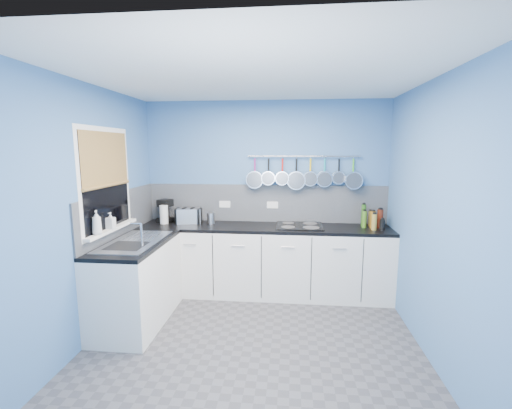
% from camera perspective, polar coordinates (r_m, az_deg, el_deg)
% --- Properties ---
extents(floor, '(3.20, 3.00, 0.02)m').
position_cam_1_polar(floor, '(3.70, -0.42, -21.63)').
color(floor, '#47474C').
rests_on(floor, ground).
extents(ceiling, '(3.20, 3.00, 0.02)m').
position_cam_1_polar(ceiling, '(3.24, -0.48, 20.32)').
color(ceiling, white).
rests_on(ceiling, ground).
extents(wall_back, '(3.20, 0.02, 2.50)m').
position_cam_1_polar(wall_back, '(4.72, 1.53, 1.44)').
color(wall_back, teal).
rests_on(wall_back, ground).
extents(wall_front, '(3.20, 0.02, 2.50)m').
position_cam_1_polar(wall_front, '(1.80, -5.74, -11.45)').
color(wall_front, teal).
rests_on(wall_front, ground).
extents(wall_left, '(0.02, 3.00, 2.50)m').
position_cam_1_polar(wall_left, '(3.77, -25.59, -1.42)').
color(wall_left, teal).
rests_on(wall_left, ground).
extents(wall_right, '(0.02, 3.00, 2.50)m').
position_cam_1_polar(wall_right, '(3.46, 27.11, -2.39)').
color(wall_right, teal).
rests_on(wall_right, ground).
extents(backsplash_back, '(3.20, 0.02, 0.50)m').
position_cam_1_polar(backsplash_back, '(4.72, 1.50, 0.20)').
color(backsplash_back, slate).
rests_on(backsplash_back, wall_back).
extents(backsplash_left, '(0.02, 1.80, 0.50)m').
position_cam_1_polar(backsplash_left, '(4.29, -21.12, -1.31)').
color(backsplash_left, slate).
rests_on(backsplash_left, wall_left).
extents(cabinet_run_back, '(3.20, 0.60, 0.86)m').
position_cam_1_polar(cabinet_run_back, '(4.61, 1.19, -9.23)').
color(cabinet_run_back, silver).
rests_on(cabinet_run_back, ground).
extents(worktop_back, '(3.20, 0.60, 0.04)m').
position_cam_1_polar(worktop_back, '(4.49, 1.21, -3.77)').
color(worktop_back, black).
rests_on(worktop_back, cabinet_run_back).
extents(cabinet_run_left, '(0.60, 1.20, 0.86)m').
position_cam_1_polar(cabinet_run_left, '(4.10, -18.77, -12.13)').
color(cabinet_run_left, silver).
rests_on(cabinet_run_left, ground).
extents(worktop_left, '(0.60, 1.20, 0.04)m').
position_cam_1_polar(worktop_left, '(3.96, -19.11, -6.04)').
color(worktop_left, black).
rests_on(worktop_left, cabinet_run_left).
extents(window_frame, '(0.01, 1.00, 1.10)m').
position_cam_1_polar(window_frame, '(3.97, -23.22, 3.60)').
color(window_frame, white).
rests_on(window_frame, wall_left).
extents(window_glass, '(0.01, 0.90, 1.00)m').
position_cam_1_polar(window_glass, '(3.97, -23.16, 3.60)').
color(window_glass, black).
rests_on(window_glass, wall_left).
extents(bamboo_blind, '(0.01, 0.90, 0.55)m').
position_cam_1_polar(bamboo_blind, '(3.95, -23.26, 6.85)').
color(bamboo_blind, olive).
rests_on(bamboo_blind, wall_left).
extents(window_sill, '(0.10, 0.98, 0.03)m').
position_cam_1_polar(window_sill, '(4.03, -22.45, -3.69)').
color(window_sill, white).
rests_on(window_sill, wall_left).
extents(sink_unit, '(0.50, 0.95, 0.01)m').
position_cam_1_polar(sink_unit, '(3.95, -19.13, -5.70)').
color(sink_unit, silver).
rests_on(sink_unit, worktop_left).
extents(mixer_tap, '(0.12, 0.08, 0.26)m').
position_cam_1_polar(mixer_tap, '(3.70, -18.14, -4.64)').
color(mixer_tap, silver).
rests_on(mixer_tap, worktop_left).
extents(socket_left, '(0.15, 0.01, 0.09)m').
position_cam_1_polar(socket_left, '(4.78, -5.10, 0.05)').
color(socket_left, white).
rests_on(socket_left, backsplash_back).
extents(socket_right, '(0.15, 0.01, 0.09)m').
position_cam_1_polar(socket_right, '(4.70, 2.70, -0.08)').
color(socket_right, white).
rests_on(socket_right, backsplash_back).
extents(pot_rail, '(1.45, 0.02, 0.02)m').
position_cam_1_polar(pot_rail, '(4.61, 7.76, 7.79)').
color(pot_rail, silver).
rests_on(pot_rail, wall_back).
extents(soap_bottle_a, '(0.12, 0.12, 0.24)m').
position_cam_1_polar(soap_bottle_a, '(3.74, -24.51, -2.69)').
color(soap_bottle_a, white).
rests_on(soap_bottle_a, window_sill).
extents(soap_bottle_b, '(0.08, 0.08, 0.17)m').
position_cam_1_polar(soap_bottle_b, '(3.97, -22.59, -2.42)').
color(soap_bottle_b, white).
rests_on(soap_bottle_b, window_sill).
extents(paper_towel, '(0.12, 0.12, 0.24)m').
position_cam_1_polar(paper_towel, '(4.76, -14.77, -1.59)').
color(paper_towel, white).
rests_on(paper_towel, worktop_back).
extents(coffee_maker, '(0.22, 0.23, 0.30)m').
position_cam_1_polar(coffee_maker, '(4.86, -14.61, -1.01)').
color(coffee_maker, black).
rests_on(coffee_maker, worktop_back).
extents(toaster, '(0.34, 0.25, 0.20)m').
position_cam_1_polar(toaster, '(4.73, -10.92, -1.81)').
color(toaster, silver).
rests_on(toaster, worktop_back).
extents(canister, '(0.12, 0.12, 0.14)m').
position_cam_1_polar(canister, '(4.66, -7.35, -2.22)').
color(canister, silver).
rests_on(canister, worktop_back).
extents(hob, '(0.59, 0.52, 0.01)m').
position_cam_1_polar(hob, '(4.51, 7.08, -3.43)').
color(hob, black).
rests_on(hob, worktop_back).
extents(pan_0, '(0.23, 0.08, 0.42)m').
position_cam_1_polar(pan_0, '(4.64, -0.19, 5.26)').
color(pan_0, silver).
rests_on(pan_0, pot_rail).
extents(pan_1, '(0.18, 0.11, 0.37)m').
position_cam_1_polar(pan_1, '(4.62, 2.06, 5.55)').
color(pan_1, silver).
rests_on(pan_1, pot_rail).
extents(pan_2, '(0.18, 0.12, 0.37)m').
position_cam_1_polar(pan_2, '(4.61, 4.32, 5.53)').
color(pan_2, silver).
rests_on(pan_2, pot_rail).
extents(pan_3, '(0.24, 0.08, 0.43)m').
position_cam_1_polar(pan_3, '(4.61, 6.58, 5.11)').
color(pan_3, silver).
rests_on(pan_3, pot_rail).
extents(pan_4, '(0.19, 0.08, 0.38)m').
position_cam_1_polar(pan_4, '(4.62, 8.84, 5.38)').
color(pan_4, silver).
rests_on(pan_4, pot_rail).
extents(pan_5, '(0.21, 0.07, 0.40)m').
position_cam_1_polar(pan_5, '(4.63, 11.09, 5.25)').
color(pan_5, silver).
rests_on(pan_5, pot_rail).
extents(pan_6, '(0.17, 0.06, 0.36)m').
position_cam_1_polar(pan_6, '(4.65, 13.34, 5.42)').
color(pan_6, silver).
rests_on(pan_6, pot_rail).
extents(pan_7, '(0.23, 0.12, 0.42)m').
position_cam_1_polar(pan_7, '(4.68, 15.54, 5.01)').
color(pan_7, silver).
rests_on(pan_7, pot_rail).
extents(condiment_0, '(0.06, 0.06, 0.11)m').
position_cam_1_polar(condiment_0, '(4.70, 19.38, -2.75)').
color(condiment_0, brown).
rests_on(condiment_0, worktop_back).
extents(condiment_1, '(0.06, 0.06, 0.19)m').
position_cam_1_polar(condiment_1, '(4.70, 18.17, -2.21)').
color(condiment_1, brown).
rests_on(condiment_1, worktop_back).
extents(condiment_2, '(0.06, 0.06, 0.28)m').
position_cam_1_polar(condiment_2, '(4.66, 17.10, -1.69)').
color(condiment_2, '#265919').
rests_on(condiment_2, worktop_back).
extents(condiment_3, '(0.07, 0.07, 0.24)m').
position_cam_1_polar(condiment_3, '(4.61, 19.55, -2.21)').
color(condiment_3, '#4C190C').
rests_on(condiment_3, worktop_back).
extents(condiment_4, '(0.06, 0.06, 0.21)m').
position_cam_1_polar(condiment_4, '(4.58, 18.48, -2.36)').
color(condiment_4, '#8C5914').
rests_on(condiment_4, worktop_back).
extents(condiment_5, '(0.05, 0.05, 0.21)m').
position_cam_1_polar(condiment_5, '(4.57, 17.23, -2.33)').
color(condiment_5, '#3F721E').
rests_on(condiment_5, worktop_back).
extents(condiment_6, '(0.06, 0.06, 0.13)m').
position_cam_1_polar(condiment_6, '(4.52, 19.86, -3.14)').
color(condiment_6, black).
rests_on(condiment_6, worktop_back).
extents(condiment_7, '(0.06, 0.06, 0.20)m').
position_cam_1_polar(condiment_7, '(4.48, 18.68, -2.73)').
color(condiment_7, olive).
rests_on(condiment_7, worktop_back).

